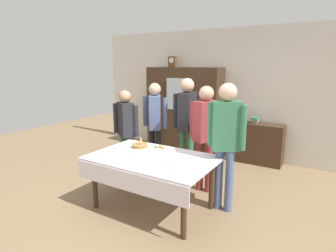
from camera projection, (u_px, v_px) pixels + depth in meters
ground_plane at (161, 202)px, 4.04m from camera, size 12.00×12.00×0.00m
back_wall at (227, 93)px, 5.96m from camera, size 6.40×0.10×2.70m
dining_table at (151, 164)px, 3.71m from camera, size 1.67×1.09×0.74m
wall_cabinet at (184, 110)px, 6.26m from camera, size 1.72×0.46×1.90m
mantel_clock at (173, 62)px, 6.18m from camera, size 0.18×0.11×0.24m
bookshelf_low at (253, 143)px, 5.61m from camera, size 1.15×0.35×0.81m
book_stack at (255, 120)px, 5.51m from camera, size 0.15×0.21×0.13m
tea_cup_far_right at (106, 154)px, 3.75m from camera, size 0.13×0.13×0.06m
tea_cup_mid_right at (172, 167)px, 3.28m from camera, size 0.13×0.13×0.06m
tea_cup_back_edge at (132, 154)px, 3.76m from camera, size 0.13×0.13×0.06m
bread_basket at (140, 145)px, 4.13m from camera, size 0.24×0.24×0.16m
pastry_plate at (159, 148)px, 4.05m from camera, size 0.28×0.28×0.05m
spoon_far_left at (152, 157)px, 3.71m from camera, size 0.12×0.02×0.01m
spoon_far_right at (198, 155)px, 3.77m from camera, size 0.12×0.02×0.01m
person_behind_table_left at (226, 135)px, 3.61m from camera, size 0.52×0.35×1.73m
person_beside_shelf at (155, 119)px, 5.03m from camera, size 0.52×0.41×1.64m
person_near_right_end at (187, 119)px, 4.67m from camera, size 0.52×0.38×1.74m
person_behind_table_right at (205, 129)px, 4.20m from camera, size 0.52×0.41×1.65m
person_by_cabinet at (126, 126)px, 4.72m from camera, size 0.52×0.36×1.54m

